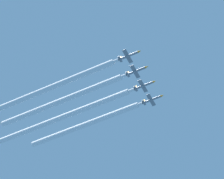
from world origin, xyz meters
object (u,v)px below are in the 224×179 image
jet_inner_right (129,55)px  jet_far_left (152,99)px  jet_inner_left (144,85)px  jet_center (137,71)px

jet_inner_right → jet_far_left: bearing=-178.5°
jet_inner_left → jet_far_left: bearing=-179.8°
jet_center → jet_inner_right: size_ratio=1.00×
jet_far_left → jet_center: 19.83m
jet_center → jet_inner_right: (9.17, 0.41, 0.54)m
jet_center → jet_inner_right: jet_inner_right is taller
jet_inner_left → jet_inner_right: 18.95m
jet_far_left → jet_inner_right: 28.99m
jet_far_left → jet_inner_right: (28.98, 0.76, -0.22)m
jet_inner_left → jet_inner_right: jet_inner_right is taller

